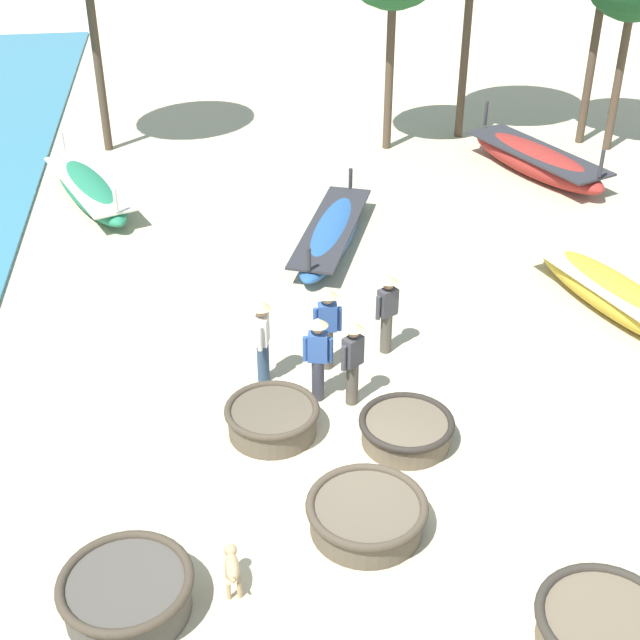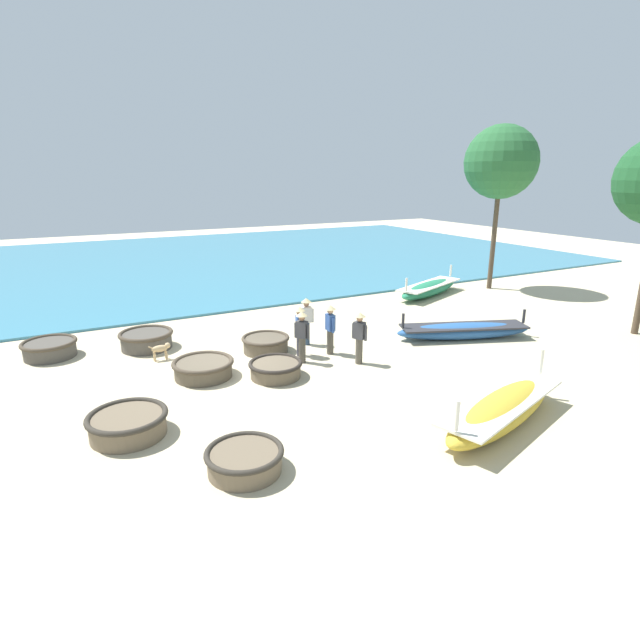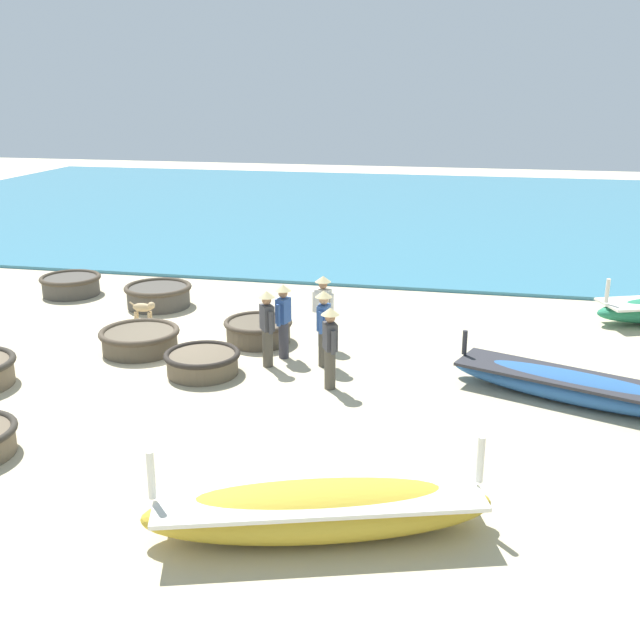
# 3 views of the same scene
# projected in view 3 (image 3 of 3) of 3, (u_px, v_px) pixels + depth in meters

# --- Properties ---
(ground_plane) EXTENTS (80.00, 80.00, 0.00)m
(ground_plane) POSITION_uv_depth(u_px,v_px,m) (164.00, 352.00, 16.82)
(ground_plane) COLOR #C6B793
(sea) EXTENTS (28.00, 52.00, 0.10)m
(sea) POSITION_uv_depth(u_px,v_px,m) (419.00, 211.00, 35.02)
(sea) COLOR teal
(sea) RESTS_ON ground
(coracle_beside_post) EXTENTS (1.60, 1.60, 0.54)m
(coracle_beside_post) POSITION_uv_depth(u_px,v_px,m) (258.00, 330.00, 17.40)
(coracle_beside_post) COLOR brown
(coracle_beside_post) RESTS_ON ground
(coracle_far_right) EXTENTS (1.80, 1.80, 0.60)m
(coracle_far_right) POSITION_uv_depth(u_px,v_px,m) (158.00, 295.00, 20.17)
(coracle_far_right) COLOR #4C473F
(coracle_far_right) RESTS_ON ground
(coracle_tilted) EXTENTS (1.70, 1.70, 0.56)m
(coracle_tilted) POSITION_uv_depth(u_px,v_px,m) (71.00, 284.00, 21.30)
(coracle_tilted) COLOR #4C473F
(coracle_tilted) RESTS_ON ground
(coracle_weathered) EXTENTS (1.58, 1.58, 0.48)m
(coracle_weathered) POSITION_uv_depth(u_px,v_px,m) (202.00, 362.00, 15.51)
(coracle_weathered) COLOR brown
(coracle_weathered) RESTS_ON ground
(coracle_front_right) EXTENTS (1.80, 1.80, 0.52)m
(coracle_front_right) POSITION_uv_depth(u_px,v_px,m) (140.00, 339.00, 16.81)
(coracle_front_right) COLOR brown
(coracle_front_right) RESTS_ON ground
(long_boat_green_hull) EXTENTS (2.71, 4.97, 1.01)m
(long_boat_green_hull) POSITION_uv_depth(u_px,v_px,m) (576.00, 387.00, 14.14)
(long_boat_green_hull) COLOR #285693
(long_boat_green_hull) RESTS_ON ground
(long_boat_white_hull) EXTENTS (2.47, 4.80, 1.35)m
(long_boat_white_hull) POSITION_uv_depth(u_px,v_px,m) (319.00, 509.00, 9.92)
(long_boat_white_hull) COLOR gold
(long_boat_white_hull) RESTS_ON ground
(fisherman_crouching) EXTENTS (0.44, 0.38, 1.67)m
(fisherman_crouching) POSITION_uv_depth(u_px,v_px,m) (267.00, 324.00, 15.71)
(fisherman_crouching) COLOR #4C473D
(fisherman_crouching) RESTS_ON ground
(fisherman_standing_right) EXTENTS (0.48, 0.36, 1.67)m
(fisherman_standing_right) POSITION_uv_depth(u_px,v_px,m) (330.00, 343.00, 14.55)
(fisherman_standing_right) COLOR #4C473D
(fisherman_standing_right) RESTS_ON ground
(fisherman_with_hat) EXTENTS (0.52, 0.36, 1.67)m
(fisherman_with_hat) POSITION_uv_depth(u_px,v_px,m) (283.00, 316.00, 16.20)
(fisherman_with_hat) COLOR #383842
(fisherman_with_hat) RESTS_ON ground
(fisherman_by_coracle) EXTENTS (0.36, 0.52, 1.67)m
(fisherman_by_coracle) POSITION_uv_depth(u_px,v_px,m) (323.00, 306.00, 16.91)
(fisherman_by_coracle) COLOR #2D425B
(fisherman_by_coracle) RESTS_ON ground
(fisherman_hauling) EXTENTS (0.53, 0.36, 1.67)m
(fisherman_hauling) POSITION_uv_depth(u_px,v_px,m) (324.00, 323.00, 15.73)
(fisherman_hauling) COLOR #4C473D
(fisherman_hauling) RESTS_ON ground
(dog) EXTENTS (0.21, 0.69, 0.55)m
(dog) POSITION_uv_depth(u_px,v_px,m) (144.00, 308.00, 18.81)
(dog) COLOR tan
(dog) RESTS_ON ground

